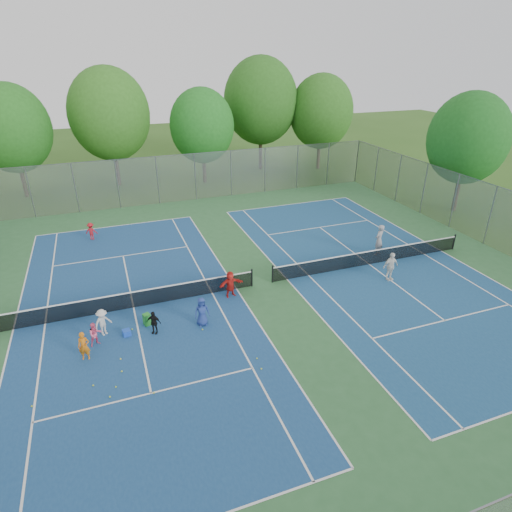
{
  "coord_description": "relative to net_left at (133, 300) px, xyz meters",
  "views": [
    {
      "loc": [
        -7.53,
        -19.39,
        11.83
      ],
      "look_at": [
        0.0,
        1.0,
        1.3
      ],
      "focal_mm": 30.0,
      "sensor_mm": 36.0,
      "label": 1
    }
  ],
  "objects": [
    {
      "name": "teen_court_b",
      "position": [
        13.95,
        -1.99,
        0.39
      ],
      "size": [
        1.0,
        0.45,
        1.68
      ],
      "primitive_type": "imported",
      "rotation": [
        0.0,
        0.0,
        0.05
      ],
      "color": "white",
      "rests_on": "ground"
    },
    {
      "name": "court_pad",
      "position": [
        7.0,
        0.0,
        -0.45
      ],
      "size": [
        32.0,
        32.0,
        0.01
      ],
      "primitive_type": "cube",
      "color": "#2F6436",
      "rests_on": "ground"
    },
    {
      "name": "tennis_ball_8",
      "position": [
        -2.06,
        -5.24,
        -0.42
      ],
      "size": [
        0.07,
        0.07,
        0.07
      ],
      "primitive_type": "sphere",
      "color": "#B3CD2F",
      "rests_on": "ground"
    },
    {
      "name": "tennis_ball_7",
      "position": [
        -0.95,
        -4.78,
        -0.42
      ],
      "size": [
        0.07,
        0.07,
        0.07
      ],
      "primitive_type": "sphere",
      "color": "#CAEE37",
      "rests_on": "ground"
    },
    {
      "name": "tree_side_e",
      "position": [
        26.0,
        6.0,
        5.29
      ],
      "size": [
        6.0,
        6.0,
        9.2
      ],
      "color": "#443326",
      "rests_on": "ground"
    },
    {
      "name": "student_d",
      "position": [
        0.71,
        -2.53,
        0.12
      ],
      "size": [
        0.73,
        0.6,
        1.16
      ],
      "primitive_type": "imported",
      "rotation": [
        0.0,
        0.0,
        -0.55
      ],
      "color": "black",
      "rests_on": "ground"
    },
    {
      "name": "tree_nr",
      "position": [
        16.0,
        24.0,
        6.59
      ],
      "size": [
        7.6,
        7.6,
        11.42
      ],
      "color": "#443326",
      "rests_on": "ground"
    },
    {
      "name": "net_left",
      "position": [
        0.0,
        0.0,
        0.0
      ],
      "size": [
        12.87,
        0.1,
        0.91
      ],
      "primitive_type": "cube",
      "color": "black",
      "rests_on": "ground"
    },
    {
      "name": "student_e",
      "position": [
        2.94,
        -2.65,
        0.28
      ],
      "size": [
        0.73,
        0.49,
        1.46
      ],
      "primitive_type": "imported",
      "rotation": [
        0.0,
        0.0,
        0.04
      ],
      "color": "navy",
      "rests_on": "ground"
    },
    {
      "name": "tennis_ball_3",
      "position": [
        2.82,
        -3.11,
        -0.42
      ],
      "size": [
        0.07,
        0.07,
        0.07
      ],
      "primitive_type": "sphere",
      "color": "#B8CC2F",
      "rests_on": "ground"
    },
    {
      "name": "court_right",
      "position": [
        14.0,
        0.0,
        -0.44
      ],
      "size": [
        10.97,
        23.77,
        0.01
      ],
      "primitive_type": "cube",
      "color": "navy",
      "rests_on": "court_pad"
    },
    {
      "name": "ball_hopper",
      "position": [
        0.47,
        -1.76,
        -0.15
      ],
      "size": [
        0.39,
        0.39,
        0.6
      ],
      "primitive_type": "cube",
      "rotation": [
        0.0,
        0.0,
        0.31
      ],
      "color": "green",
      "rests_on": "ground"
    },
    {
      "name": "tree_nl",
      "position": [
        1.0,
        23.0,
        6.09
      ],
      "size": [
        7.2,
        7.2,
        10.69
      ],
      "color": "#443326",
      "rests_on": "ground"
    },
    {
      "name": "net_right",
      "position": [
        14.0,
        0.0,
        0.0
      ],
      "size": [
        12.87,
        0.1,
        0.91
      ],
      "primitive_type": "cube",
      "color": "black",
      "rests_on": "ground"
    },
    {
      "name": "student_b",
      "position": [
        -1.83,
        -2.52,
        0.11
      ],
      "size": [
        0.66,
        0.58,
        1.13
      ],
      "primitive_type": "imported",
      "rotation": [
        0.0,
        0.0,
        0.31
      ],
      "color": "#F25E88",
      "rests_on": "ground"
    },
    {
      "name": "instructor",
      "position": [
        15.28,
        1.04,
        0.56
      ],
      "size": [
        0.88,
        0.77,
        2.03
      ],
      "primitive_type": "imported",
      "rotation": [
        0.0,
        0.0,
        3.62
      ],
      "color": "#949497",
      "rests_on": "ground"
    },
    {
      "name": "ball_crate",
      "position": [
        -0.52,
        -2.28,
        -0.31
      ],
      "size": [
        0.39,
        0.39,
        0.29
      ],
      "primitive_type": "cube",
      "rotation": [
        0.0,
        0.0,
        0.16
      ],
      "color": "blue",
      "rests_on": "ground"
    },
    {
      "name": "court_left",
      "position": [
        0.0,
        0.0,
        -0.44
      ],
      "size": [
        10.97,
        23.77,
        0.01
      ],
      "primitive_type": "cube",
      "color": "navy",
      "rests_on": "court_pad"
    },
    {
      "name": "ground",
      "position": [
        7.0,
        0.0,
        -0.46
      ],
      "size": [
        120.0,
        120.0,
        0.0
      ],
      "primitive_type": "plane",
      "color": "#30591B",
      "rests_on": "ground"
    },
    {
      "name": "fence_north",
      "position": [
        7.0,
        16.0,
        1.54
      ],
      "size": [
        32.0,
        0.1,
        4.0
      ],
      "primitive_type": "cube",
      "color": "gray",
      "rests_on": "ground"
    },
    {
      "name": "tennis_ball_6",
      "position": [
        -0.93,
        -3.97,
        -0.42
      ],
      "size": [
        0.07,
        0.07,
        0.07
      ],
      "primitive_type": "sphere",
      "color": "#F0F037",
      "rests_on": "ground"
    },
    {
      "name": "tennis_ball_1",
      "position": [
        0.1,
        -6.46,
        -0.42
      ],
      "size": [
        0.07,
        0.07,
        0.07
      ],
      "primitive_type": "sphere",
      "color": "#C6DB32",
      "rests_on": "ground"
    },
    {
      "name": "tennis_ball_5",
      "position": [
        4.43,
        -6.6,
        -0.42
      ],
      "size": [
        0.07,
        0.07,
        0.07
      ],
      "primitive_type": "sphere",
      "color": "#D6EC36",
      "rests_on": "ground"
    },
    {
      "name": "tennis_ball_2",
      "position": [
        -1.48,
        -6.09,
        -0.42
      ],
      "size": [
        0.07,
        0.07,
        0.07
      ],
      "primitive_type": "sphere",
      "color": "#BEE234",
      "rests_on": "ground"
    },
    {
      "name": "student_c",
      "position": [
        -1.47,
        -1.85,
        0.21
      ],
      "size": [
        0.99,
        0.88,
        1.33
      ],
      "primitive_type": "imported",
      "rotation": [
        0.0,
        0.0,
        0.57
      ],
      "color": "silver",
      "rests_on": "ground"
    },
    {
      "name": "fence_east",
      "position": [
        23.0,
        0.0,
        1.54
      ],
      "size": [
        0.1,
        32.0,
        4.0
      ],
      "primitive_type": "cube",
      "rotation": [
        0.0,
        0.0,
        1.57
      ],
      "color": "gray",
      "rests_on": "ground"
    },
    {
      "name": "student_f",
      "position": [
        4.98,
        -0.6,
        0.27
      ],
      "size": [
        1.39,
        0.61,
        1.45
      ],
      "primitive_type": "imported",
      "rotation": [
        0.0,
        0.0,
        0.14
      ],
      "color": "red",
      "rests_on": "ground"
    },
    {
      "name": "tennis_ball_10",
      "position": [
        4.48,
        -5.93,
        -0.42
      ],
      "size": [
        0.07,
        0.07,
        0.07
      ],
      "primitive_type": "sphere",
      "color": "#B3CC2F",
      "rests_on": "ground"
    },
    {
      "name": "student_a",
      "position": [
        -2.28,
        -3.39,
        0.21
      ],
      "size": [
        0.54,
        0.41,
        1.33
      ],
      "primitive_type": "imported",
      "rotation": [
        0.0,
        0.0,
        -0.21
      ],
      "color": "orange",
      "rests_on": "ground"
    },
    {
      "name": "tree_nc",
      "position": [
        9.0,
        21.0,
        4.94
      ],
      "size": [
        6.0,
        6.0,
        8.85
      ],
      "color": "#443326",
      "rests_on": "ground"
    },
    {
      "name": "tennis_ball_4",
      "position": [
        -1.23,
        -5.62,
        -0.42
      ],
      "size": [
        0.07,
        0.07,
        0.07
      ],
      "primitive_type": "sphere",
      "color": "#AACD2F",
      "rests_on": "ground"
    },
    {
      "name": "tree_ne",
      "position": [
        22.0,
        22.0,
        5.51
      ],
      "size": [
        6.6,
        6.6,
        9.77
      ],
      "color": "#443326",
      "rests_on": "ground"
    },
    {
      "name": "child_far_baseline",
      "position": [
        -1.75,
        9.89,
        0.15
      ],
      "size": [
        0.89,
        0.67,
        1.22
      ],
      "primitive_type": "imported",
      "rotation": [
        0.0,
        0.0,
        2.83
      ],
      "color": "#B11921",
      "rests_on": "ground"
    },
    {
      "name": "tree_nw",
      "position": [
        -7.0,
        22.0,
        5.44
      ],
      "size": [
        6.4,
        6.4,
        9.58
      ],
      "color": "#443326",
      "rests_on": "ground"
    },
    {
      "name": "tennis_ball_0",
      "position": [
        -0.26,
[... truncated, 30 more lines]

